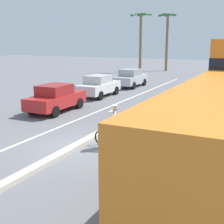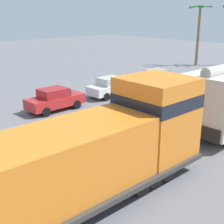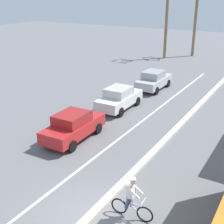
% 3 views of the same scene
% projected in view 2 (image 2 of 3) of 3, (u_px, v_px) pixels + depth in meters
% --- Properties ---
extents(ground_plane, '(120.00, 120.00, 0.00)m').
position_uv_depth(ground_plane, '(22.00, 149.00, 16.21)').
color(ground_plane, slate).
extents(median_curb, '(0.36, 36.00, 0.16)m').
position_uv_depth(median_curb, '(109.00, 122.00, 20.02)').
color(median_curb, beige).
rests_on(median_curb, ground).
extents(lane_stripe, '(0.14, 36.00, 0.01)m').
position_uv_depth(lane_stripe, '(86.00, 114.00, 21.73)').
color(lane_stripe, silver).
rests_on(lane_stripe, ground).
extents(locomotive, '(3.10, 11.61, 4.20)m').
position_uv_depth(locomotive, '(93.00, 155.00, 11.44)').
color(locomotive, orange).
rests_on(locomotive, ground).
extents(parked_car_red, '(1.92, 4.24, 1.62)m').
position_uv_depth(parked_car_red, '(55.00, 99.00, 22.39)').
color(parked_car_red, red).
rests_on(parked_car_red, ground).
extents(parked_car_white, '(1.86, 4.21, 1.62)m').
position_uv_depth(parked_car_white, '(111.00, 87.00, 26.14)').
color(parked_car_white, silver).
rests_on(parked_car_white, ground).
extents(parked_car_silver, '(1.84, 4.20, 1.62)m').
position_uv_depth(parked_car_silver, '(157.00, 78.00, 29.68)').
color(parked_car_silver, '#B7BABF').
rests_on(parked_car_silver, ground).
extents(cyclist, '(1.71, 0.48, 1.71)m').
position_uv_depth(cyclist, '(47.00, 138.00, 15.52)').
color(cyclist, black).
rests_on(cyclist, ground).
extents(palm_tree_near, '(2.35, 2.24, 7.69)m').
position_uv_depth(palm_tree_near, '(199.00, 24.00, 39.71)').
color(palm_tree_near, '#846647').
rests_on(palm_tree_near, ground).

